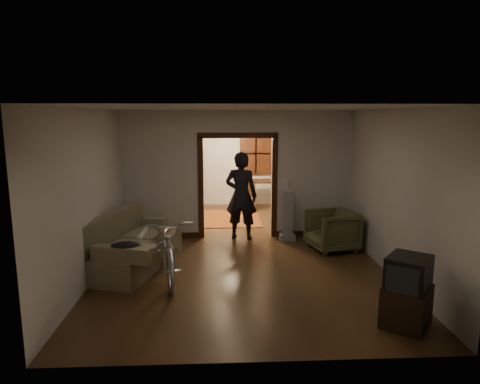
{
  "coord_description": "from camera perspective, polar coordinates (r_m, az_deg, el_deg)",
  "views": [
    {
      "loc": [
        -0.41,
        -8.55,
        2.69
      ],
      "look_at": [
        0.0,
        -0.3,
        1.2
      ],
      "focal_mm": 32.0,
      "sensor_mm": 36.0,
      "label": 1
    }
  ],
  "objects": [
    {
      "name": "crt_tv",
      "position": [
        5.91,
        21.55,
        -10.17
      ],
      "size": [
        0.72,
        0.73,
        0.47
      ],
      "primitive_type": "cube",
      "rotation": [
        0.0,
        0.0,
        0.9
      ],
      "color": "black",
      "rests_on": "tv_stand"
    },
    {
      "name": "chandelier",
      "position": [
        11.06,
        -0.72,
        8.46
      ],
      "size": [
        0.24,
        0.24,
        0.24
      ],
      "primitive_type": "sphere",
      "color": "#FFE0A5",
      "rests_on": "ceiling"
    },
    {
      "name": "wall_right",
      "position": [
        9.12,
        15.8,
        1.71
      ],
      "size": [
        0.02,
        8.5,
        2.8
      ],
      "primitive_type": "cube",
      "color": "beige",
      "rests_on": "floor"
    },
    {
      "name": "locker",
      "position": [
        12.65,
        -7.61,
        2.29
      ],
      "size": [
        1.06,
        0.74,
        1.93
      ],
      "primitive_type": "cube",
      "rotation": [
        0.0,
        0.0,
        -0.22
      ],
      "color": "#29341F",
      "rests_on": "floor"
    },
    {
      "name": "desk",
      "position": [
        12.41,
        3.62,
        -0.36
      ],
      "size": [
        1.26,
        0.94,
        0.83
      ],
      "primitive_type": "cube",
      "rotation": [
        0.0,
        0.0,
        0.32
      ],
      "color": "black",
      "rests_on": "floor"
    },
    {
      "name": "vacuum",
      "position": [
        9.32,
        6.37,
        -3.16
      ],
      "size": [
        0.37,
        0.32,
        1.09
      ],
      "primitive_type": "cube",
      "rotation": [
        0.0,
        0.0,
        0.17
      ],
      "color": "gray",
      "rests_on": "floor"
    },
    {
      "name": "door_casing",
      "position": [
        9.44,
        -0.31,
        0.53
      ],
      "size": [
        1.74,
        0.2,
        2.32
      ],
      "primitive_type": "cube",
      "color": "black",
      "rests_on": "floor"
    },
    {
      "name": "floor",
      "position": [
        8.97,
        -0.1,
        -7.23
      ],
      "size": [
        5.0,
        8.5,
        0.01
      ],
      "primitive_type": "cube",
      "color": "#301E0F",
      "rests_on": "ground"
    },
    {
      "name": "light_switch",
      "position": [
        9.44,
        6.08,
        1.4
      ],
      "size": [
        0.08,
        0.01,
        0.12
      ],
      "primitive_type": "cube",
      "color": "silver",
      "rests_on": "partition_wall"
    },
    {
      "name": "tv_stand",
      "position": [
        6.07,
        21.28,
        -14.02
      ],
      "size": [
        0.78,
        0.79,
        0.53
      ],
      "primitive_type": "cube",
      "rotation": [
        0.0,
        0.0,
        0.9
      ],
      "color": "black",
      "rests_on": "floor"
    },
    {
      "name": "partition_wall",
      "position": [
        9.39,
        -0.32,
        2.34
      ],
      "size": [
        5.0,
        0.14,
        2.8
      ],
      "primitive_type": "cube",
      "color": "beige",
      "rests_on": "floor"
    },
    {
      "name": "bicycle",
      "position": [
        7.24,
        -9.74,
        -7.17
      ],
      "size": [
        1.15,
        2.17,
        1.08
      ],
      "primitive_type": "imported",
      "rotation": [
        0.0,
        0.0,
        0.22
      ],
      "color": "silver",
      "rests_on": "floor"
    },
    {
      "name": "far_window",
      "position": [
        12.85,
        2.14,
        5.13
      ],
      "size": [
        0.98,
        0.06,
        1.28
      ],
      "primitive_type": "cube",
      "color": "black",
      "rests_on": "wall_back"
    },
    {
      "name": "sofa",
      "position": [
        7.86,
        -13.97,
        -6.31
      ],
      "size": [
        1.53,
        2.33,
        0.99
      ],
      "primitive_type": "cube",
      "rotation": [
        0.0,
        0.0,
        -0.29
      ],
      "color": "brown",
      "rests_on": "floor"
    },
    {
      "name": "oriental_rug",
      "position": [
        11.3,
        -1.29,
        -3.5
      ],
      "size": [
        1.53,
        2.0,
        0.02
      ],
      "primitive_type": "cube",
      "rotation": [
        0.0,
        0.0,
        0.0
      ],
      "color": "maroon",
      "rests_on": "floor"
    },
    {
      "name": "wall_back",
      "position": [
        12.87,
        -1.0,
        4.47
      ],
      "size": [
        5.0,
        0.02,
        2.8
      ],
      "primitive_type": "cube",
      "color": "beige",
      "rests_on": "floor"
    },
    {
      "name": "jacket",
      "position": [
        6.94,
        -15.06,
        -6.96
      ],
      "size": [
        0.45,
        0.34,
        0.13
      ],
      "primitive_type": "ellipsoid",
      "color": "black",
      "rests_on": "sofa"
    },
    {
      "name": "desk_chair",
      "position": [
        12.23,
        1.07,
        -0.39
      ],
      "size": [
        0.49,
        0.49,
        0.87
      ],
      "primitive_type": "cube",
      "rotation": [
        0.0,
        0.0,
        -0.32
      ],
      "color": "black",
      "rests_on": "floor"
    },
    {
      "name": "person",
      "position": [
        9.29,
        0.15,
        -0.5
      ],
      "size": [
        0.8,
        0.63,
        1.92
      ],
      "primitive_type": "imported",
      "rotation": [
        0.0,
        0.0,
        2.87
      ],
      "color": "black",
      "rests_on": "floor"
    },
    {
      "name": "armchair",
      "position": [
        8.83,
        12.14,
        -5.02
      ],
      "size": [
        1.06,
        1.05,
        0.8
      ],
      "primitive_type": "imported",
      "rotation": [
        0.0,
        0.0,
        -1.33
      ],
      "color": "#474B2A",
      "rests_on": "floor"
    },
    {
      "name": "ceiling",
      "position": [
        8.56,
        -0.1,
        10.97
      ],
      "size": [
        5.0,
        8.5,
        0.01
      ],
      "primitive_type": "cube",
      "color": "white",
      "rests_on": "floor"
    },
    {
      "name": "wall_left",
      "position": [
        8.89,
        -16.41,
        1.47
      ],
      "size": [
        0.02,
        8.5,
        2.8
      ],
      "primitive_type": "cube",
      "color": "beige",
      "rests_on": "floor"
    },
    {
      "name": "rolled_paper",
      "position": [
        8.11,
        -12.88,
        -5.48
      ],
      "size": [
        0.1,
        0.81,
        0.1
      ],
      "primitive_type": "cylinder",
      "rotation": [
        1.57,
        0.0,
        0.0
      ],
      "color": "beige",
      "rests_on": "sofa"
    },
    {
      "name": "globe",
      "position": [
        12.55,
        -7.72,
        6.71
      ],
      "size": [
        0.25,
        0.25,
        0.25
      ],
      "primitive_type": "sphere",
      "color": "#1E5972",
      "rests_on": "locker"
    }
  ]
}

